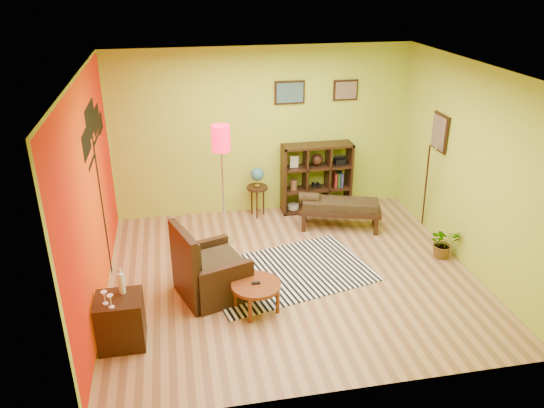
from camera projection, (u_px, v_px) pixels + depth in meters
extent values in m
plane|color=tan|center=(291.00, 275.00, 7.38)|extent=(5.00, 5.00, 0.00)
cube|color=#ADC735|center=(262.00, 132.00, 8.82)|extent=(5.00, 0.04, 2.80)
cube|color=#ADC735|center=(349.00, 272.00, 4.79)|extent=(5.00, 0.04, 2.80)
cube|color=#ADC735|center=(90.00, 196.00, 6.37)|extent=(0.04, 4.50, 2.80)
cube|color=#ADC735|center=(471.00, 169.00, 7.23)|extent=(0.04, 4.50, 2.80)
cube|color=white|center=(295.00, 71.00, 6.23)|extent=(5.00, 4.50, 0.04)
cube|color=#E73B04|center=(92.00, 196.00, 6.37)|extent=(0.01, 4.45, 2.75)
cube|color=black|center=(102.00, 204.00, 7.01)|extent=(0.01, 0.14, 2.10)
cube|color=black|center=(86.00, 143.00, 6.15)|extent=(0.01, 0.65, 0.32)
cube|color=black|center=(90.00, 120.00, 6.59)|extent=(0.01, 0.85, 0.40)
cube|color=black|center=(96.00, 119.00, 7.09)|extent=(0.01, 0.70, 0.32)
cube|color=black|center=(100.00, 123.00, 7.47)|extent=(0.01, 0.50, 0.26)
cube|color=black|center=(290.00, 92.00, 8.60)|extent=(0.50, 0.03, 0.38)
cube|color=#456E6A|center=(290.00, 93.00, 8.58)|extent=(0.44, 0.01, 0.32)
cube|color=black|center=(346.00, 90.00, 8.76)|extent=(0.42, 0.03, 0.34)
cube|color=#846A53|center=(346.00, 90.00, 8.74)|extent=(0.36, 0.01, 0.28)
cube|color=black|center=(440.00, 132.00, 7.93)|extent=(0.03, 0.44, 0.56)
cube|color=#846A53|center=(439.00, 132.00, 7.93)|extent=(0.01, 0.38, 0.50)
cylinder|color=black|center=(426.00, 187.00, 8.27)|extent=(0.23, 0.34, 1.46)
cone|color=silver|center=(436.00, 144.00, 7.83)|extent=(0.08, 0.09, 0.16)
cube|color=white|center=(287.00, 272.00, 7.42)|extent=(2.54, 1.94, 0.01)
cylinder|color=maroon|center=(256.00, 285.00, 6.49)|extent=(0.62, 0.62, 0.04)
cylinder|color=maroon|center=(262.00, 286.00, 6.81)|extent=(0.05, 0.05, 0.33)
cylinder|color=maroon|center=(235.00, 295.00, 6.62)|extent=(0.05, 0.05, 0.33)
cylinder|color=maroon|center=(278.00, 301.00, 6.51)|extent=(0.05, 0.05, 0.33)
cylinder|color=maroon|center=(250.00, 311.00, 6.32)|extent=(0.05, 0.05, 0.33)
cube|color=black|center=(256.00, 283.00, 6.47)|extent=(0.11, 0.04, 0.02)
cube|color=black|center=(214.00, 281.00, 6.90)|extent=(1.02, 1.00, 0.37)
cube|color=black|center=(185.00, 267.00, 6.60)|extent=(0.34, 0.78, 1.01)
cube|color=black|center=(226.00, 287.00, 6.56)|extent=(0.73, 0.32, 0.59)
cube|color=black|center=(203.00, 260.00, 7.16)|extent=(0.73, 0.32, 0.59)
cube|color=#E8B562|center=(216.00, 264.00, 6.81)|extent=(0.81, 0.80, 0.13)
cube|color=#E8B562|center=(189.00, 252.00, 6.55)|extent=(0.26, 0.58, 0.46)
cube|color=black|center=(121.00, 321.00, 5.92)|extent=(0.51, 0.46, 0.60)
cylinder|color=white|center=(122.00, 283.00, 5.84)|extent=(0.07, 0.07, 0.25)
cylinder|color=white|center=(120.00, 271.00, 5.78)|extent=(0.02, 0.02, 0.07)
cylinder|color=white|center=(106.00, 303.00, 5.70)|extent=(0.06, 0.06, 0.01)
cylinder|color=white|center=(105.00, 300.00, 5.68)|extent=(0.01, 0.01, 0.09)
cone|color=white|center=(104.00, 294.00, 5.65)|extent=(0.07, 0.07, 0.06)
cylinder|color=white|center=(112.00, 307.00, 5.64)|extent=(0.06, 0.06, 0.01)
cylinder|color=white|center=(111.00, 303.00, 5.62)|extent=(0.01, 0.01, 0.09)
cone|color=white|center=(110.00, 298.00, 5.59)|extent=(0.07, 0.07, 0.06)
cylinder|color=silver|center=(225.00, 241.00, 8.25)|extent=(0.28, 0.28, 0.03)
cylinder|color=silver|center=(223.00, 191.00, 7.90)|extent=(0.03, 0.03, 1.73)
cylinder|color=red|center=(221.00, 138.00, 7.57)|extent=(0.27, 0.27, 0.38)
cylinder|color=black|center=(257.00, 188.00, 8.91)|extent=(0.36, 0.36, 0.04)
cylinder|color=black|center=(264.00, 201.00, 9.07)|extent=(0.03, 0.03, 0.50)
cylinder|color=black|center=(252.00, 201.00, 9.08)|extent=(0.03, 0.03, 0.50)
cylinder|color=black|center=(257.00, 205.00, 8.91)|extent=(0.03, 0.03, 0.50)
cylinder|color=gold|center=(257.00, 186.00, 8.89)|extent=(0.09, 0.09, 0.02)
cylinder|color=gold|center=(257.00, 183.00, 8.87)|extent=(0.01, 0.01, 0.09)
sphere|color=#254FA8|center=(257.00, 174.00, 8.81)|extent=(0.22, 0.22, 0.22)
cube|color=black|center=(283.00, 180.00, 9.00)|extent=(0.04, 0.35, 1.20)
cube|color=black|center=(349.00, 176.00, 9.20)|extent=(0.04, 0.35, 1.20)
cube|color=black|center=(315.00, 208.00, 9.34)|extent=(1.20, 0.35, 0.04)
cube|color=black|center=(318.00, 146.00, 8.86)|extent=(1.20, 0.35, 0.04)
cube|color=black|center=(305.00, 179.00, 9.07)|extent=(0.03, 0.33, 1.12)
cube|color=black|center=(328.00, 177.00, 9.14)|extent=(0.03, 0.33, 1.12)
cube|color=black|center=(316.00, 189.00, 9.19)|extent=(1.12, 0.33, 0.03)
cube|color=black|center=(317.00, 167.00, 9.02)|extent=(1.12, 0.33, 0.03)
cylinder|color=#C4B799|center=(293.00, 207.00, 9.24)|extent=(0.20, 0.20, 0.07)
sphere|color=black|center=(317.00, 160.00, 8.97)|extent=(0.20, 0.20, 0.20)
cube|color=black|center=(340.00, 162.00, 9.06)|extent=(0.18, 0.15, 0.10)
cylinder|color=black|center=(314.00, 185.00, 9.15)|extent=(0.06, 0.12, 0.06)
cylinder|color=black|center=(318.00, 185.00, 9.16)|extent=(0.06, 0.12, 0.06)
ellipsoid|color=#384C26|center=(337.00, 203.00, 9.38)|extent=(0.18, 0.18, 0.09)
cylinder|color=brown|center=(294.00, 185.00, 9.08)|extent=(0.12, 0.12, 0.18)
cube|color=#C4B799|center=(294.00, 162.00, 8.90)|extent=(0.14, 0.03, 0.20)
cube|color=maroon|center=(335.00, 180.00, 9.18)|extent=(0.04, 0.18, 0.26)
cube|color=#1E4C1E|center=(338.00, 179.00, 9.19)|extent=(0.04, 0.18, 0.26)
cube|color=navy|center=(341.00, 179.00, 9.20)|extent=(0.04, 0.18, 0.26)
cube|color=black|center=(340.00, 210.00, 8.56)|extent=(1.38, 0.83, 0.07)
cube|color=#E8B562|center=(341.00, 204.00, 8.52)|extent=(1.27, 0.75, 0.13)
cylinder|color=#E8B562|center=(309.00, 198.00, 8.53)|extent=(0.36, 0.26, 0.17)
cube|color=black|center=(375.00, 217.00, 8.75)|extent=(0.08, 0.08, 0.29)
cube|color=black|center=(305.00, 214.00, 8.86)|extent=(0.08, 0.08, 0.29)
cube|color=black|center=(376.00, 227.00, 8.41)|extent=(0.08, 0.08, 0.29)
cube|color=black|center=(304.00, 223.00, 8.53)|extent=(0.08, 0.08, 0.29)
imported|color=#26661E|center=(443.00, 246.00, 7.76)|extent=(0.46, 0.50, 0.36)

